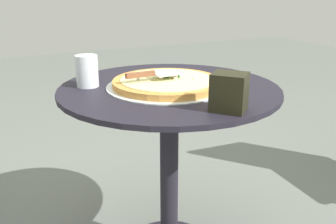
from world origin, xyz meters
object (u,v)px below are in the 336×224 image
pizza_on_tray (168,83)px  pizza_server (153,74)px  patio_table (169,133)px  drinking_cup (87,71)px  napkin_dispenser (229,92)px

pizza_on_tray → pizza_server: size_ratio=2.12×
patio_table → pizza_server: bearing=-7.0°
pizza_server → drinking_cup: bearing=-32.1°
patio_table → drinking_cup: size_ratio=7.04×
drinking_cup → pizza_on_tray: bearing=151.5°
pizza_on_tray → pizza_server: bearing=-12.8°
pizza_server → patio_table: bearing=173.0°
drinking_cup → napkin_dispenser: bearing=123.5°
pizza_on_tray → patio_table: bearing=-147.1°
patio_table → pizza_server: size_ratio=3.85×
pizza_on_tray → napkin_dispenser: napkin_dispenser is taller
patio_table → napkin_dispenser: 0.41m
pizza_on_tray → pizza_server: (0.05, -0.01, 0.04)m
pizza_on_tray → napkin_dispenser: (-0.04, 0.32, 0.04)m
drinking_cup → napkin_dispenser: size_ratio=1.01×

